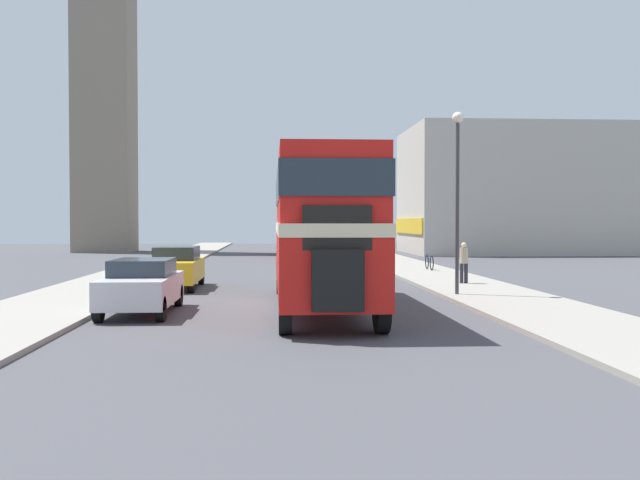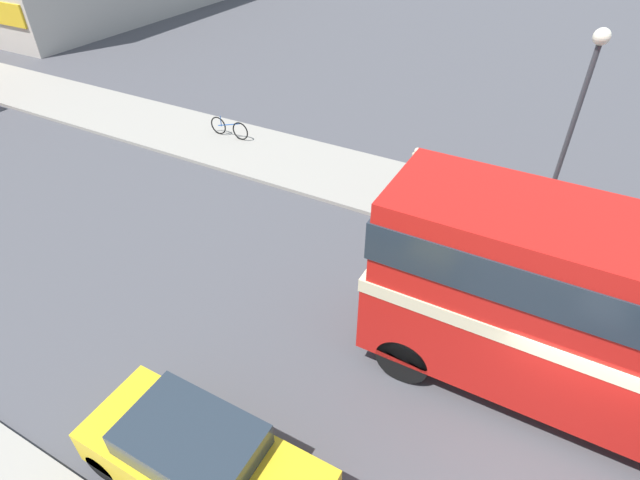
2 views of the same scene
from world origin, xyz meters
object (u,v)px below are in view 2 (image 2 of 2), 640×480
Objects in this scene: pedestrian_walking at (415,167)px; bicycle_on_pavement at (229,128)px; street_lamp at (574,120)px; car_parked_mid at (202,460)px.

bicycle_on_pavement is (0.37, 7.66, -0.51)m from pedestrian_walking.
street_lamp is at bearing -108.18° from pedestrian_walking.
street_lamp reaches higher than pedestrian_walking.
car_parked_mid reaches higher than bicycle_on_pavement.
street_lamp is at bearing -98.23° from bicycle_on_pavement.
pedestrian_walking is 0.26× the size of street_lamp.
street_lamp is at bearing -21.74° from car_parked_mid.
car_parked_mid is 2.45× the size of bicycle_on_pavement.
pedestrian_walking is 5.14m from street_lamp.
bicycle_on_pavement is at bearing 81.77° from street_lamp.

